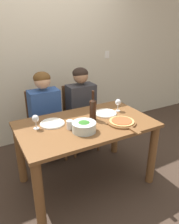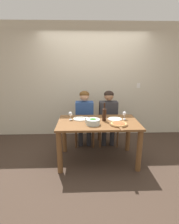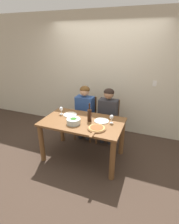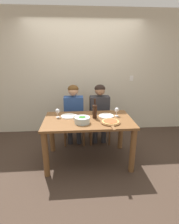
{
  "view_description": "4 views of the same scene",
  "coord_description": "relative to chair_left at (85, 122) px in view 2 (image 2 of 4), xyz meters",
  "views": [
    {
      "loc": [
        -0.98,
        -1.87,
        1.79
      ],
      "look_at": [
        0.09,
        0.08,
        0.85
      ],
      "focal_mm": 35.0,
      "sensor_mm": 36.0,
      "label": 1
    },
    {
      "loc": [
        -0.26,
        -2.96,
        1.78
      ],
      "look_at": [
        -0.15,
        0.16,
        0.9
      ],
      "focal_mm": 28.0,
      "sensor_mm": 36.0,
      "label": 2
    },
    {
      "loc": [
        1.13,
        -2.57,
        2.15
      ],
      "look_at": [
        0.1,
        0.07,
        0.93
      ],
      "focal_mm": 28.0,
      "sensor_mm": 36.0,
      "label": 3
    },
    {
      "loc": [
        -0.19,
        -2.67,
        1.79
      ],
      "look_at": [
        0.03,
        0.06,
        0.87
      ],
      "focal_mm": 28.0,
      "sensor_mm": 36.0,
      "label": 4
    }
  ],
  "objects": [
    {
      "name": "wine_glass_left",
      "position": [
        -0.26,
        -0.65,
        0.37
      ],
      "size": [
        0.07,
        0.07,
        0.15
      ],
      "color": "silver",
      "rests_on": "dining_table"
    },
    {
      "name": "broccoli_bowl",
      "position": [
        0.14,
        -0.93,
        0.32
      ],
      "size": [
        0.24,
        0.24,
        0.1
      ],
      "color": "silver",
      "rests_on": "dining_table"
    },
    {
      "name": "back_wall",
      "position": [
        0.24,
        0.56,
        0.85
      ],
      "size": [
        10.0,
        0.06,
        2.7
      ],
      "color": "beige",
      "rests_on": "ground"
    },
    {
      "name": "dining_table",
      "position": [
        0.24,
        -0.77,
        0.12
      ],
      "size": [
        1.44,
        0.86,
        0.77
      ],
      "color": "brown",
      "rests_on": "ground"
    },
    {
      "name": "chair_right",
      "position": [
        0.52,
        0.0,
        0.0
      ],
      "size": [
        0.42,
        0.42,
        0.94
      ],
      "color": "brown",
      "rests_on": "ground"
    },
    {
      "name": "person_woman",
      "position": [
        0.0,
        -0.11,
        0.23
      ],
      "size": [
        0.47,
        0.51,
        1.22
      ],
      "color": "#28282D",
      "rests_on": "ground"
    },
    {
      "name": "wine_glass_right",
      "position": [
        0.74,
        -0.66,
        0.37
      ],
      "size": [
        0.07,
        0.07,
        0.15
      ],
      "color": "silver",
      "rests_on": "dining_table"
    },
    {
      "name": "water_tumbler",
      "position": [
        0.04,
        -0.82,
        0.31
      ],
      "size": [
        0.07,
        0.07,
        0.09
      ],
      "color": "silver",
      "rests_on": "dining_table"
    },
    {
      "name": "chair_left",
      "position": [
        0.0,
        0.0,
        0.0
      ],
      "size": [
        0.42,
        0.42,
        0.94
      ],
      "color": "brown",
      "rests_on": "ground"
    },
    {
      "name": "wine_bottle",
      "position": [
        0.35,
        -0.73,
        0.4
      ],
      "size": [
        0.08,
        0.08,
        0.33
      ],
      "color": "black",
      "rests_on": "dining_table"
    },
    {
      "name": "dinner_plate_right",
      "position": [
        0.56,
        -0.67,
        0.28
      ],
      "size": [
        0.26,
        0.26,
        0.02
      ],
      "color": "silver",
      "rests_on": "dining_table"
    },
    {
      "name": "ground_plane",
      "position": [
        0.24,
        -0.77,
        -0.5
      ],
      "size": [
        40.0,
        40.0,
        0.0
      ],
      "primitive_type": "plane",
      "color": "#3D2D23"
    },
    {
      "name": "dinner_plate_left",
      "position": [
        -0.09,
        -0.63,
        0.28
      ],
      "size": [
        0.26,
        0.26,
        0.02
      ],
      "color": "silver",
      "rests_on": "dining_table"
    },
    {
      "name": "person_man",
      "position": [
        0.52,
        -0.11,
        0.23
      ],
      "size": [
        0.47,
        0.51,
        1.22
      ],
      "color": "#28282D",
      "rests_on": "ground"
    },
    {
      "name": "pizza_on_board",
      "position": [
        0.57,
        -0.97,
        0.28
      ],
      "size": [
        0.31,
        0.45,
        0.04
      ],
      "color": "brown",
      "rests_on": "dining_table"
    }
  ]
}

